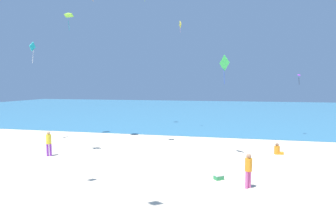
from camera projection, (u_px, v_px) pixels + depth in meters
name	position (u px, v px, depth m)	size (l,w,h in m)	color
ground_plane	(179.00, 161.00, 19.01)	(120.00, 120.00, 0.00)	beige
ocean_water	(218.00, 110.00, 56.68)	(120.00, 60.00, 0.05)	teal
cooler_box	(219.00, 177.00, 15.20)	(0.57, 0.55, 0.25)	#339956
person_1	(49.00, 142.00, 20.13)	(0.48, 0.48, 1.72)	purple
person_2	(278.00, 150.00, 20.73)	(0.63, 0.38, 0.80)	orange
person_3	(248.00, 168.00, 13.88)	(0.47, 0.47, 1.66)	#D8599E
kite_lime	(68.00, 14.00, 26.77)	(0.85, 0.97, 1.71)	#99DB33
kite_purple	(300.00, 75.00, 27.38)	(0.46, 0.48, 1.06)	purple
kite_yellow	(180.00, 25.00, 31.43)	(0.35, 0.71, 1.23)	yellow
kite_teal	(32.00, 47.00, 24.93)	(0.19, 0.80, 1.80)	#1EADAD
kite_green	(224.00, 63.00, 19.65)	(0.71, 0.84, 1.93)	green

